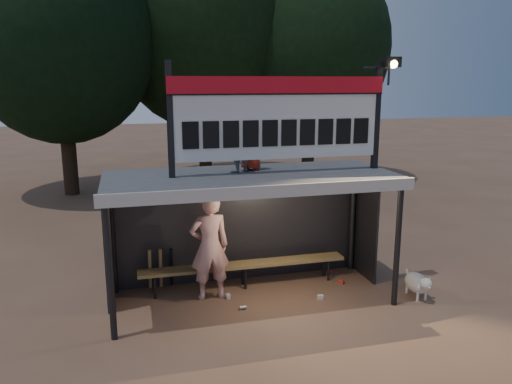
{
  "coord_description": "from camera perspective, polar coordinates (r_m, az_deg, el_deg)",
  "views": [
    {
      "loc": [
        -2.06,
        -8.25,
        3.89
      ],
      "look_at": [
        0.2,
        0.4,
        1.9
      ],
      "focal_mm": 35.0,
      "sensor_mm": 36.0,
      "label": 1
    }
  ],
  "objects": [
    {
      "name": "scoreboard_assembly",
      "position": [
        8.66,
        3.01,
        8.79
      ],
      "size": [
        4.1,
        0.27,
        1.99
      ],
      "color": "black",
      "rests_on": "dugout_shelter"
    },
    {
      "name": "tree_right",
      "position": [
        20.07,
        6.22,
        16.18
      ],
      "size": [
        6.08,
        6.08,
        8.72
      ],
      "color": "#2E2214",
      "rests_on": "ground"
    },
    {
      "name": "player",
      "position": [
        9.04,
        -5.33,
        -6.24
      ],
      "size": [
        0.75,
        0.52,
        1.97
      ],
      "primitive_type": "imported",
      "rotation": [
        0.0,
        0.0,
        3.2
      ],
      "color": "white",
      "rests_on": "ground"
    },
    {
      "name": "bench",
      "position": [
        9.67,
        -1.39,
        -8.39
      ],
      "size": [
        4.0,
        0.35,
        0.48
      ],
      "color": "olive",
      "rests_on": "ground"
    },
    {
      "name": "child_a",
      "position": [
        8.74,
        -2.27,
        5.18
      ],
      "size": [
        0.54,
        0.5,
        0.9
      ],
      "primitive_type": "imported",
      "rotation": [
        0.0,
        0.0,
        3.6
      ],
      "color": "slate",
      "rests_on": "dugout_shelter"
    },
    {
      "name": "child_b",
      "position": [
        8.96,
        -0.57,
        5.61
      ],
      "size": [
        0.57,
        0.5,
        0.97
      ],
      "primitive_type": "imported",
      "rotation": [
        0.0,
        0.0,
        2.64
      ],
      "color": "#A72B19",
      "rests_on": "dugout_shelter"
    },
    {
      "name": "dugout_shelter",
      "position": [
        8.97,
        -0.98,
        -0.62
      ],
      "size": [
        5.1,
        2.08,
        2.32
      ],
      "color": "#424245",
      "rests_on": "ground"
    },
    {
      "name": "tree_mid",
      "position": [
        20.11,
        -6.14,
        18.97
      ],
      "size": [
        7.22,
        7.22,
        10.36
      ],
      "color": "black",
      "rests_on": "ground"
    },
    {
      "name": "ground",
      "position": [
        9.35,
        -0.58,
        -12.04
      ],
      "size": [
        80.0,
        80.0,
        0.0
      ],
      "primitive_type": "plane",
      "color": "brown",
      "rests_on": "ground"
    },
    {
      "name": "dog",
      "position": [
        9.73,
        18.02,
        -9.88
      ],
      "size": [
        0.36,
        0.81,
        0.49
      ],
      "color": "silver",
      "rests_on": "ground"
    },
    {
      "name": "bats",
      "position": [
        9.72,
        -10.84,
        -8.54
      ],
      "size": [
        0.48,
        0.33,
        0.84
      ],
      "color": "#9E7B4A",
      "rests_on": "ground"
    },
    {
      "name": "tree_left",
      "position": [
        18.42,
        -21.59,
        16.77
      ],
      "size": [
        6.46,
        6.46,
        9.27
      ],
      "color": "black",
      "rests_on": "ground"
    },
    {
      "name": "litter",
      "position": [
        9.6,
        4.43,
        -11.14
      ],
      "size": [
        2.37,
        1.24,
        0.08
      ],
      "color": "#AA2F1D",
      "rests_on": "ground"
    }
  ]
}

